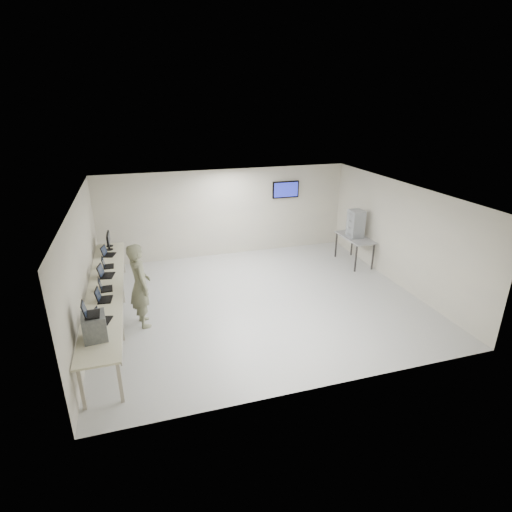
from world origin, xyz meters
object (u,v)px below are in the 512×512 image
object	(u,v)px
equipment_box	(94,327)
soldier	(140,285)
workbench	(106,289)
side_table	(355,239)

from	to	relation	value
equipment_box	soldier	bearing A→B (deg)	60.23
workbench	soldier	distance (m)	0.83
equipment_box	side_table	distance (m)	8.14
workbench	equipment_box	bearing A→B (deg)	-91.67
workbench	soldier	world-z (taller)	soldier
workbench	side_table	size ratio (longest dim) A/B	4.14
equipment_box	soldier	world-z (taller)	soldier
soldier	side_table	world-z (taller)	soldier
workbench	side_table	bearing A→B (deg)	12.14
equipment_box	side_table	size ratio (longest dim) A/B	0.32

